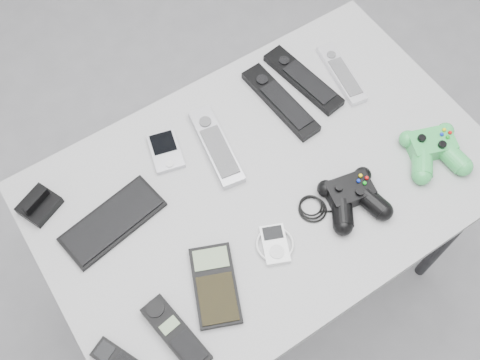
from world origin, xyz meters
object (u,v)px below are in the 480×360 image
cordless_handset (176,334)px  controller_green (434,149)px  desk (265,193)px  mobile_phone (116,359)px  remote_black_a (280,101)px  calculator (215,285)px  pda_keyboard (113,221)px  pda (166,151)px  remote_silver_a (216,146)px  remote_silver_b (341,73)px  mp3_player (275,244)px  controller_black (353,196)px  remote_black_b (303,79)px

cordless_handset → controller_green: 0.71m
desk → mobile_phone: mobile_phone is taller
remote_black_a → calculator: 0.49m
calculator → pda_keyboard: bearing=137.5°
pda → pda_keyboard: bearing=-139.3°
remote_silver_a → cordless_handset: cordless_handset is taller
mobile_phone → remote_silver_a: bearing=10.9°
remote_silver_a → remote_silver_b: bearing=10.7°
pda → desk: bearing=-36.7°
remote_silver_a → mobile_phone: size_ratio=2.25×
remote_black_a → remote_silver_b: remote_black_a is taller
pda_keyboard → mp3_player: mp3_player is taller
desk → pda_keyboard: 0.36m
remote_silver_b → controller_black: bearing=-114.2°
mobile_phone → pda_keyboard: bearing=39.3°
pda_keyboard → remote_silver_b: 0.67m
pda → controller_black: controller_black is taller
pda_keyboard → cordless_handset: 0.29m
pda → remote_silver_b: bearing=9.2°
pda_keyboard → cordless_handset: size_ratio=1.38×
pda → mp3_player: same height
remote_silver_b → mobile_phone: (-0.80, -0.31, -0.00)m
remote_silver_a → controller_black: controller_black is taller
remote_silver_a → remote_black_a: (0.20, 0.02, 0.00)m
remote_black_a → cordless_handset: cordless_handset is taller
pda → remote_silver_a: 0.12m
remote_silver_a → remote_black_a: bearing=15.8°
mp3_player → controller_green: size_ratio=0.57×
remote_silver_b → remote_black_a: bearing=-174.3°
mobile_phone → remote_black_b: bearing=1.4°
desk → remote_silver_a: remote_silver_a is taller
remote_silver_a → remote_black_b: bearing=18.5°
remote_black_a → cordless_handset: (-0.50, -0.35, 0.00)m
calculator → controller_green: size_ratio=1.13×
desk → calculator: bearing=-147.5°
remote_silver_b → mp3_player: (-0.40, -0.28, -0.00)m
cordless_handset → calculator: (0.12, 0.04, -0.00)m
remote_silver_b → controller_black: size_ratio=0.80×
desk → calculator: calculator is taller
cordless_handset → controller_black: (0.48, 0.04, 0.01)m
mp3_player → mobile_phone: bearing=-152.7°
desk → cordless_handset: 0.40m
remote_silver_a → mobile_phone: (-0.42, -0.30, -0.00)m
remote_black_b → pda: bearing=170.3°
mp3_player → cordless_handset: bearing=-146.4°
pda → mp3_player: 0.34m
remote_black_b → calculator: bearing=-153.2°
calculator → controller_black: controller_black is taller
pda → remote_silver_a: remote_silver_a is taller
remote_silver_a → cordless_handset: 0.44m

